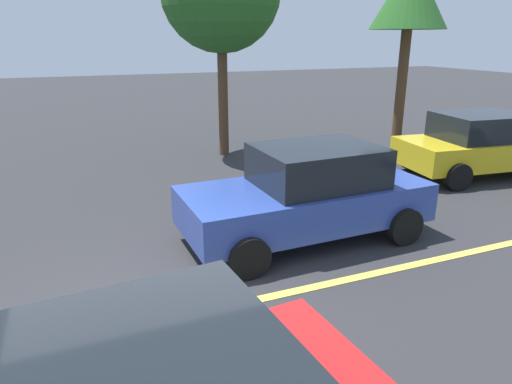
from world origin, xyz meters
TOP-DOWN VIEW (x-y plane):
  - ground_plane at (0.00, 0.00)m, footprint 80.00×80.00m
  - lane_marking_centre at (3.00, 0.00)m, footprint 28.00×0.16m
  - car_yellow_behind_van at (9.07, 3.30)m, footprint 4.47×2.39m
  - car_blue_crossing at (3.15, 1.56)m, footprint 4.24×2.10m

SIDE VIEW (x-z plane):
  - ground_plane at x=0.00m, z-range 0.00..0.00m
  - lane_marking_centre at x=3.00m, z-range 0.00..0.01m
  - car_yellow_behind_van at x=9.07m, z-range 0.01..1.58m
  - car_blue_crossing at x=3.15m, z-range 0.00..1.62m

